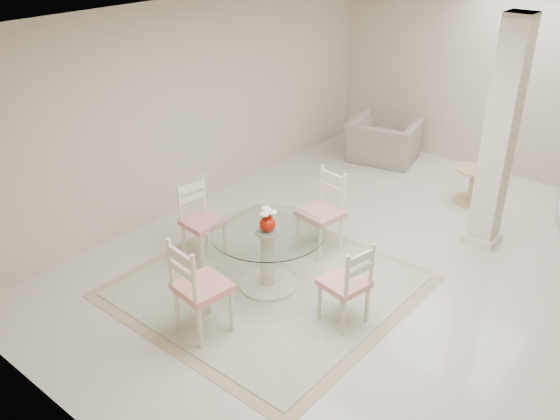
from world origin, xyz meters
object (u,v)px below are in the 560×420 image
Objects in this scene: dining_chair_north at (325,206)px; recliner_taupe at (383,141)px; dining_chair_east at (350,279)px; dining_table at (268,259)px; dining_chair_west at (199,214)px; red_vase at (267,220)px; dining_chair_south at (196,282)px; side_table at (471,187)px; column at (500,137)px.

recliner_taupe is at bearing 115.11° from dining_chair_north.
dining_chair_north is (-1.03, 1.01, 0.05)m from dining_chair_east.
dining_chair_north reaches higher than recliner_taupe.
dining_table is 1.03m from dining_chair_west.
dining_chair_east is 4.28m from recliner_taupe.
dining_chair_west reaches higher than recliner_taupe.
red_vase is at bearing -81.68° from dining_chair_north.
recliner_taupe is (0.12, 3.85, -0.20)m from dining_chair_west.
dining_chair_west is at bearing -179.15° from dining_table.
dining_table is 1.04m from dining_chair_north.
side_table is at bearing -92.48° from dining_chair_south.
dining_chair_east is 3.35m from side_table.
dining_chair_east is at bearing -86.30° from side_table.
dining_chair_south is (0.02, -2.04, 0.02)m from dining_chair_north.
dining_chair_west is (-1.02, -0.02, 0.19)m from dining_table.
dining_chair_west is at bearing 75.90° from recliner_taupe.
dining_chair_north is at bearing -134.97° from column.
red_vase is at bearing -103.44° from side_table.
dining_chair_south is at bearing 88.28° from recliner_taupe.
dining_table is 3.93m from recliner_taupe.
dining_chair_north is (-0.01, 1.02, -0.24)m from red_vase.
dining_chair_south is at bearing -100.23° from side_table.
dining_chair_west is at bearing -126.54° from dining_chair_north.
dining_chair_north is 2.48m from side_table.
dining_chair_south is at bearing -128.65° from dining_chair_west.
dining_chair_east is 2.03m from dining_chair_west.
red_vase is at bearing -18.43° from dining_table.
side_table is (0.81, 2.32, -0.35)m from dining_chair_north.
column is at bearing -178.11° from dining_chair_east.
dining_chair_south reaches higher than red_vase.
dining_chair_south is at bearing -89.38° from red_vase.
dining_table is 1.05× the size of dining_chair_south.
dining_chair_south is (0.01, -1.02, 0.25)m from dining_table.
red_vase is 1.05m from dining_chair_west.
dining_table is at bearing -81.59° from dining_chair_south.
dining_chair_west is 1.44m from dining_chair_south.
dining_chair_west is (-2.39, -2.42, -0.81)m from column.
dining_chair_north is at bearing -109.29° from side_table.
dining_chair_north is at bearing -81.58° from dining_chair_south.
column is 3.76m from dining_chair_south.
dining_chair_west is (-2.03, -0.03, 0.02)m from dining_chair_east.
dining_table is at bearing 90.86° from recliner_taupe.
red_vase is 3.96m from recliner_taupe.
dining_chair_east is 0.91× the size of dining_chair_north.
dining_chair_east is at bearing 0.57° from dining_table.
column is 2.63× the size of dining_chair_west.
red_vase is at bearing -79.04° from dining_chair_east.
column is 2.39× the size of dining_chair_south.
dining_chair_north reaches higher than dining_chair_west.
dining_chair_north is 2.21× the size of side_table.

